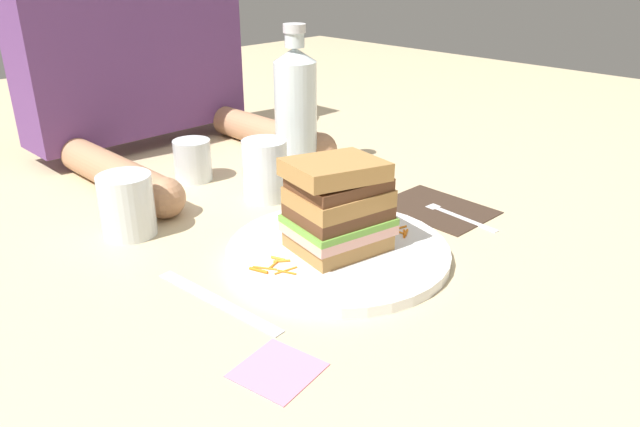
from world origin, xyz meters
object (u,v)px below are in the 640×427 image
(main_plate, at_px, (336,253))
(diner_across, at_px, (134,14))
(fork, at_px, (449,211))
(empty_tumbler_1, at_px, (127,205))
(water_bottle, at_px, (296,108))
(napkin_dark, at_px, (437,208))
(knife, at_px, (221,303))
(sandwich, at_px, (336,207))
(empty_tumbler_0, at_px, (193,160))
(napkin_pink, at_px, (278,370))
(juice_glass, at_px, (265,174))

(main_plate, relative_size, diner_across, 0.50)
(fork, bearing_deg, empty_tumbler_1, 143.71)
(empty_tumbler_1, bearing_deg, water_bottle, 5.47)
(napkin_dark, height_order, water_bottle, water_bottle)
(knife, distance_m, water_bottle, 0.48)
(sandwich, distance_m, fork, 0.24)
(empty_tumbler_0, distance_m, empty_tumbler_1, 0.22)
(main_plate, height_order, diner_across, diner_across)
(napkin_pink, height_order, diner_across, diner_across)
(empty_tumbler_0, xyz_separation_m, napkin_pink, (-0.24, -0.49, -0.03))
(fork, bearing_deg, water_bottle, 94.74)
(empty_tumbler_1, xyz_separation_m, diner_across, (0.23, 0.35, 0.21))
(sandwich, height_order, empty_tumbler_0, sandwich)
(knife, bearing_deg, napkin_dark, -2.39)
(knife, bearing_deg, water_bottle, 36.23)
(main_plate, distance_m, napkin_pink, 0.24)
(water_bottle, distance_m, empty_tumbler_1, 0.36)
(water_bottle, bearing_deg, diner_across, 110.83)
(water_bottle, bearing_deg, main_plate, -124.56)
(sandwich, relative_size, water_bottle, 0.54)
(juice_glass, xyz_separation_m, empty_tumbler_1, (-0.22, 0.03, 0.00))
(napkin_dark, distance_m, water_bottle, 0.31)
(napkin_dark, distance_m, empty_tumbler_1, 0.46)
(sandwich, relative_size, diner_across, 0.24)
(sandwich, relative_size, empty_tumbler_0, 1.93)
(sandwich, height_order, water_bottle, water_bottle)
(knife, bearing_deg, empty_tumbler_1, 85.27)
(fork, bearing_deg, main_plate, 174.25)
(sandwich, relative_size, napkin_dark, 0.86)
(napkin_dark, bearing_deg, knife, 177.61)
(napkin_pink, xyz_separation_m, diner_across, (0.29, 0.72, 0.26))
(main_plate, height_order, juice_glass, juice_glass)
(water_bottle, bearing_deg, empty_tumbler_1, -174.53)
(empty_tumbler_0, height_order, diner_across, diner_across)
(sandwich, bearing_deg, empty_tumbler_1, 121.01)
(napkin_dark, bearing_deg, water_bottle, 95.48)
(juice_glass, height_order, empty_tumbler_0, juice_glass)
(empty_tumbler_0, bearing_deg, juice_glass, -77.80)
(empty_tumbler_0, bearing_deg, fork, -64.37)
(empty_tumbler_0, bearing_deg, diner_across, 78.64)
(fork, distance_m, empty_tumbler_1, 0.47)
(empty_tumbler_1, bearing_deg, sandwich, -58.99)
(water_bottle, xyz_separation_m, napkin_pink, (-0.41, -0.41, -0.11))
(napkin_pink, relative_size, diner_across, 0.13)
(fork, xyz_separation_m, knife, (-0.40, 0.04, -0.00))
(juice_glass, relative_size, empty_tumbler_1, 1.10)
(diner_across, bearing_deg, juice_glass, -91.88)
(fork, height_order, napkin_pink, fork)
(juice_glass, distance_m, empty_tumbler_1, 0.22)
(napkin_dark, height_order, diner_across, diner_across)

